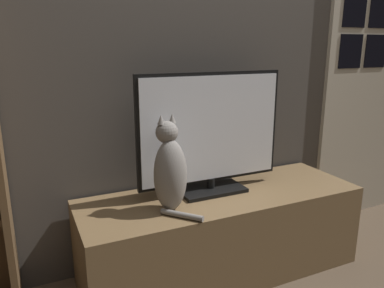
# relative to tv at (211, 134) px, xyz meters

# --- Properties ---
(wall_back) EXTENTS (4.80, 0.05, 2.60)m
(wall_back) POSITION_rel_tv_xyz_m (0.03, 0.24, 0.50)
(wall_back) COLOR #47423D
(wall_back) RESTS_ON ground_plane
(tv_stand) EXTENTS (1.55, 0.53, 0.47)m
(tv_stand) POSITION_rel_tv_xyz_m (0.03, -0.07, -0.56)
(tv_stand) COLOR brown
(tv_stand) RESTS_ON ground_plane
(tv) EXTENTS (0.83, 0.22, 0.65)m
(tv) POSITION_rel_tv_xyz_m (0.00, 0.00, 0.00)
(tv) COLOR black
(tv) RESTS_ON tv_stand
(cat) EXTENTS (0.19, 0.29, 0.47)m
(cat) POSITION_rel_tv_xyz_m (-0.29, -0.14, -0.12)
(cat) COLOR gray
(cat) RESTS_ON tv_stand
(door) EXTENTS (0.84, 0.04, 2.05)m
(door) POSITION_rel_tv_xyz_m (1.39, 0.20, 0.25)
(door) COLOR #B2A893
(door) RESTS_ON ground_plane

